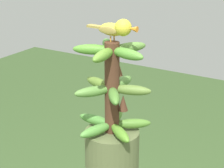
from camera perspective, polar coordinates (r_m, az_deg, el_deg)
The scene contains 2 objects.
banana_bunch at distance 1.46m, azimuth 0.04°, elevation -0.62°, with size 0.29×0.29×0.35m.
perched_bird at distance 1.39m, azimuth 0.74°, elevation 7.90°, with size 0.06×0.20×0.08m.
Camera 1 is at (1.16, 0.70, 1.85)m, focal length 64.27 mm.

